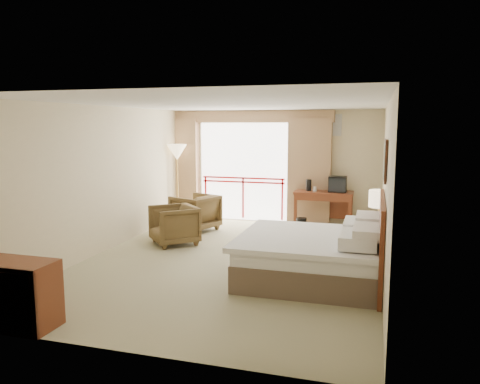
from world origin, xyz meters
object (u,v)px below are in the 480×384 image
(desk, at_px, (324,199))
(armchair_far, at_px, (195,230))
(nightstand, at_px, (377,244))
(floor_lamp, at_px, (177,155))
(table_lamp, at_px, (379,199))
(side_table, at_px, (173,220))
(tv, at_px, (338,184))
(dresser, at_px, (7,293))
(armchair_near, at_px, (174,244))
(wastebasket, at_px, (301,224))
(bed, at_px, (314,255))

(desk, height_order, armchair_far, desk)
(nightstand, relative_size, floor_lamp, 0.30)
(floor_lamp, bearing_deg, table_lamp, -23.65)
(nightstand, xyz_separation_m, side_table, (-4.20, 0.65, 0.06))
(table_lamp, distance_m, armchair_far, 4.27)
(tv, distance_m, dresser, 7.16)
(armchair_far, bearing_deg, desk, 132.63)
(nightstand, relative_size, armchair_near, 0.67)
(armchair_far, relative_size, armchair_near, 1.04)
(wastebasket, relative_size, floor_lamp, 0.15)
(desk, xyz_separation_m, dresser, (-2.99, -6.39, -0.27))
(bed, height_order, wastebasket, bed)
(table_lamp, height_order, floor_lamp, floor_lamp)
(table_lamp, relative_size, wastebasket, 2.22)
(desk, xyz_separation_m, armchair_near, (-2.69, -2.33, -0.67))
(bed, relative_size, dresser, 1.79)
(table_lamp, xyz_separation_m, floor_lamp, (-4.73, 2.07, 0.56))
(bed, bearing_deg, tv, 89.42)
(table_lamp, bearing_deg, dresser, -135.52)
(table_lamp, xyz_separation_m, wastebasket, (-1.64, 1.87, -0.93))
(desk, bearing_deg, tv, -11.05)
(desk, relative_size, side_table, 2.62)
(bed, distance_m, desk, 3.71)
(armchair_far, bearing_deg, side_table, -0.24)
(armchair_far, relative_size, floor_lamp, 0.47)
(armchair_far, xyz_separation_m, dresser, (-0.24, -5.34, 0.40))
(bed, relative_size, tv, 5.39)
(wastebasket, bearing_deg, desk, 42.45)
(wastebasket, relative_size, armchair_near, 0.34)
(bed, height_order, nightstand, bed)
(desk, relative_size, wastebasket, 4.58)
(nightstand, height_order, armchair_near, nightstand)
(tv, relative_size, wastebasket, 1.38)
(bed, bearing_deg, side_table, 148.41)
(bed, height_order, dresser, bed)
(dresser, bearing_deg, floor_lamp, 91.15)
(nightstand, xyz_separation_m, armchair_near, (-3.88, 0.00, -0.29))
(armchair_near, relative_size, dresser, 0.72)
(nightstand, bearing_deg, dresser, -135.54)
(nightstand, height_order, floor_lamp, floor_lamp)
(table_lamp, distance_m, tv, 2.39)
(nightstand, height_order, armchair_far, nightstand)
(nightstand, xyz_separation_m, tv, (-0.89, 2.27, 0.74))
(desk, bearing_deg, table_lamp, -61.65)
(armchair_near, xyz_separation_m, floor_lamp, (-0.85, 2.12, 1.62))
(floor_lamp, xyz_separation_m, dresser, (0.54, -6.18, -1.23))
(bed, relative_size, wastebasket, 7.44)
(floor_lamp, distance_m, dresser, 6.32)
(wastebasket, bearing_deg, nightstand, -49.61)
(nightstand, relative_size, dresser, 0.48)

